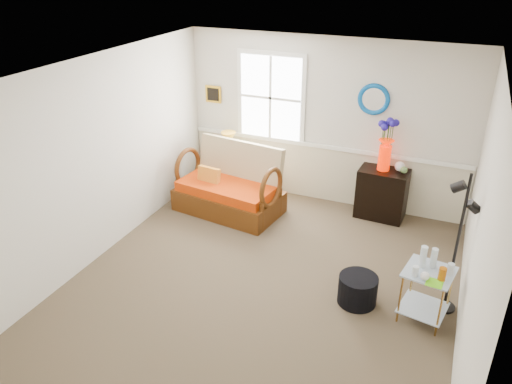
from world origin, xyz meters
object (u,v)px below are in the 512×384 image
at_px(cabinet, 382,193).
at_px(floor_lamp, 457,245).
at_px(loveseat, 228,181).
at_px(side_table, 425,295).
at_px(ottoman, 358,290).
at_px(lamp_stand, 228,172).

xyz_separation_m(cabinet, floor_lamp, (1.09, -1.91, 0.46)).
height_order(loveseat, side_table, loveseat).
distance_m(floor_lamp, ottoman, 1.20).
relative_size(side_table, floor_lamp, 0.37).
bearing_deg(side_table, lamp_stand, 147.17).
relative_size(cabinet, ottoman, 1.70).
height_order(loveseat, cabinet, loveseat).
bearing_deg(side_table, cabinet, 111.60).
xyz_separation_m(lamp_stand, floor_lamp, (3.69, -1.95, 0.57)).
xyz_separation_m(side_table, ottoman, (-0.73, -0.01, -0.14)).
bearing_deg(side_table, ottoman, -179.55).
bearing_deg(floor_lamp, ottoman, -157.00).
height_order(lamp_stand, ottoman, lamp_stand).
bearing_deg(ottoman, cabinet, 93.64).
relative_size(loveseat, lamp_stand, 2.85).
relative_size(lamp_stand, side_table, 0.88).
distance_m(side_table, ottoman, 0.74).
height_order(lamp_stand, floor_lamp, floor_lamp).
bearing_deg(cabinet, floor_lamp, -57.35).
bearing_deg(ottoman, floor_lamp, 16.94).
bearing_deg(ottoman, side_table, 0.45).
height_order(side_table, floor_lamp, floor_lamp).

